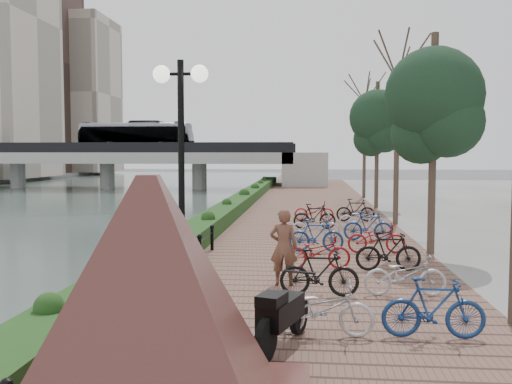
# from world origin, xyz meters

# --- Properties ---
(ground) EXTENTS (220.00, 220.00, 0.00)m
(ground) POSITION_xyz_m (0.00, 0.00, 0.00)
(ground) COLOR #59595B
(ground) RESTS_ON ground
(promenade) EXTENTS (8.00, 75.00, 0.50)m
(promenade) POSITION_xyz_m (4.00, 17.50, 0.25)
(promenade) COLOR brown
(promenade) RESTS_ON ground
(hedge) EXTENTS (1.10, 56.00, 0.60)m
(hedge) POSITION_xyz_m (0.60, 20.00, 0.80)
(hedge) COLOR #1B3D16
(hedge) RESTS_ON promenade
(chain_fence) EXTENTS (0.10, 14.10, 0.70)m
(chain_fence) POSITION_xyz_m (1.40, 2.00, 0.85)
(chain_fence) COLOR black
(chain_fence) RESTS_ON promenade
(granite_monument) EXTENTS (5.33, 5.33, 2.79)m
(granite_monument) POSITION_xyz_m (2.71, -2.45, 1.91)
(granite_monument) COLOR #491F21
(granite_monument) RESTS_ON promenade
(lamppost) EXTENTS (1.02, 0.32, 4.69)m
(lamppost) POSITION_xyz_m (2.04, 2.02, 3.90)
(lamppost) COLOR black
(lamppost) RESTS_ON promenade
(motorcycle) EXTENTS (1.06, 1.81, 1.08)m
(motorcycle) POSITION_xyz_m (4.00, 0.44, 1.04)
(motorcycle) COLOR black
(motorcycle) RESTS_ON promenade
(pedestrian) EXTENTS (0.66, 0.45, 1.75)m
(pedestrian) POSITION_xyz_m (3.81, 4.57, 1.37)
(pedestrian) COLOR brown
(pedestrian) RESTS_ON promenade
(bicycle_parking) EXTENTS (2.40, 17.32, 1.00)m
(bicycle_parking) POSITION_xyz_m (5.49, 8.93, 0.97)
(bicycle_parking) COLOR silver
(bicycle_parking) RESTS_ON promenade
(street_trees) EXTENTS (3.20, 37.12, 6.80)m
(street_trees) POSITION_xyz_m (8.00, 12.68, 3.69)
(street_trees) COLOR #392B22
(street_trees) RESTS_ON promenade
(bridge) EXTENTS (36.00, 10.77, 6.50)m
(bridge) POSITION_xyz_m (-14.39, 45.00, 3.37)
(bridge) COLOR #9F9E99
(bridge) RESTS_ON ground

